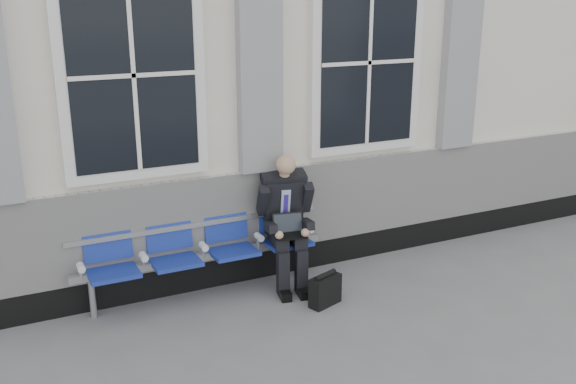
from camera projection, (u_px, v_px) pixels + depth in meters
ground at (408, 317)px, 6.12m from camera, size 70.00×70.00×0.00m
station_building at (261, 51)px, 8.44m from camera, size 14.40×4.40×4.49m
bench at (201, 244)px, 6.43m from camera, size 2.60×0.47×0.91m
businessman at (286, 215)px, 6.62m from camera, size 0.60×0.80×1.41m
briefcase at (325, 290)px, 6.32m from camera, size 0.37×0.25×0.35m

